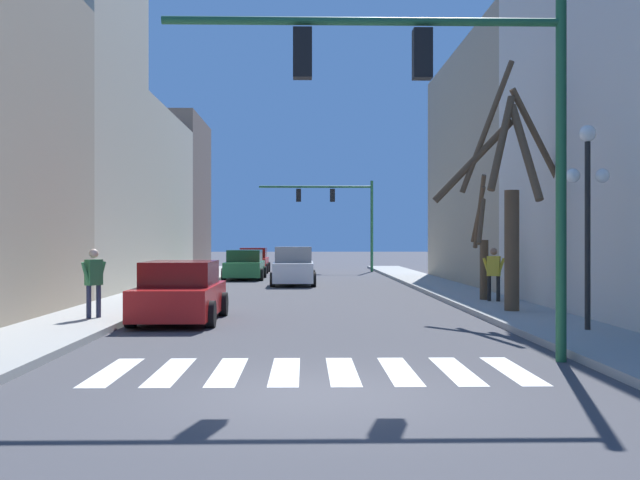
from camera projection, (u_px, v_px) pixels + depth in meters
ground_plane at (315, 395)px, 9.95m from camera, size 240.00×240.00×0.00m
building_row_left at (50, 160)px, 28.25m from camera, size 6.00×49.16×13.53m
building_row_right at (625, 125)px, 23.12m from camera, size 6.00×37.87×12.46m
crosswalk_stripes at (314, 371)px, 11.77m from camera, size 6.75×2.60×0.01m
traffic_signal_near at (445, 97)px, 12.66m from camera, size 6.85×0.28×6.17m
traffic_signal_far at (338, 205)px, 48.44m from camera, size 7.41×0.28×5.91m
street_lamp_right_corner at (588, 185)px, 15.98m from camera, size 0.95×0.36×4.38m
car_at_intersection at (254, 261)px, 47.10m from camera, size 1.96×4.29×1.57m
car_parked_right_far at (294, 267)px, 34.32m from camera, size 2.03×4.63×1.75m
car_parked_right_near at (180, 293)px, 18.96m from camera, size 2.09×4.46×1.53m
car_driving_toward_lane at (245, 265)px, 39.30m from camera, size 2.11×4.83×1.54m
pedestrian_waiting_at_curb at (494, 270)px, 23.40m from camera, size 0.67×0.42×1.67m
pedestrian_near_right_corner at (94, 277)px, 18.38m from camera, size 0.50×0.64×1.70m
street_tree_right_near at (509, 196)px, 20.19m from camera, size 3.90×1.93×6.80m
street_tree_right_far at (482, 244)px, 24.14m from camera, size 0.60×2.40×4.03m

